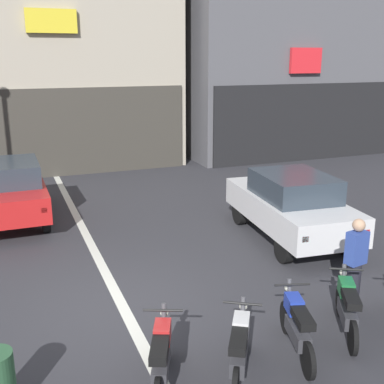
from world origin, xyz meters
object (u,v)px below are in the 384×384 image
Objects in this scene: motorcycle_blue_row_centre at (297,325)px; motorcycle_green_row_right_mid at (347,307)px; car_white_parked_kerbside at (291,204)px; car_red_crossing_near at (9,189)px; motorcycle_white_row_left_mid at (240,348)px; motorcycle_red_row_leftmost at (161,356)px; person_by_motorcycles at (355,264)px.

motorcycle_blue_row_centre is 1.07m from motorcycle_green_row_right_mid.
car_white_parked_kerbside is at bearing 70.04° from motorcycle_green_row_right_mid.
car_red_crossing_near is 2.74× the size of motorcycle_green_row_right_mid.
motorcycle_blue_row_centre is at bearing -170.23° from motorcycle_green_row_right_mid.
motorcycle_white_row_left_mid is 1.07m from motorcycle_blue_row_centre.
motorcycle_red_row_leftmost is at bearing 169.01° from motorcycle_white_row_left_mid.
car_red_crossing_near is at bearing 126.78° from person_by_motorcycles.
car_red_crossing_near reaches higher than motorcycle_white_row_left_mid.
car_white_parked_kerbside is 2.91× the size of motorcycle_white_row_left_mid.
car_white_parked_kerbside is at bearing -32.02° from car_red_crossing_near.
motorcycle_red_row_leftmost is (1.66, -8.03, -0.43)m from car_red_crossing_near.
car_red_crossing_near reaches higher than motorcycle_blue_row_centre.
motorcycle_white_row_left_mid is at bearing -71.75° from car_red_crossing_near.
car_white_parked_kerbside is 2.71× the size of motorcycle_red_row_leftmost.
person_by_motorcycles reaches higher than car_red_crossing_near.
person_by_motorcycles is (-0.83, -3.34, -0.03)m from car_white_parked_kerbside.
car_white_parked_kerbside reaches higher than motorcycle_white_row_left_mid.
car_white_parked_kerbside reaches higher than motorcycle_blue_row_centre.
motorcycle_red_row_leftmost is 0.94× the size of person_by_motorcycles.
motorcycle_white_row_left_mid is at bearing -129.27° from car_white_parked_kerbside.
motorcycle_red_row_leftmost and motorcycle_white_row_left_mid have the same top height.
car_white_parked_kerbside is (6.26, -3.91, 0.00)m from car_red_crossing_near.
motorcycle_red_row_leftmost is 1.08m from motorcycle_white_row_left_mid.
car_red_crossing_near reaches higher than motorcycle_red_row_leftmost.
motorcycle_white_row_left_mid is (-3.54, -4.33, -0.43)m from car_white_parked_kerbside.
person_by_motorcycles reaches higher than motorcycle_red_row_leftmost.
motorcycle_green_row_right_mid is (4.83, -7.85, -0.43)m from car_red_crossing_near.
car_red_crossing_near is 9.22m from motorcycle_green_row_right_mid.
car_red_crossing_near is 8.88m from motorcycle_blue_row_centre.
car_red_crossing_near is at bearing 147.98° from car_white_parked_kerbside.
motorcycle_blue_row_centre is at bearing 0.14° from motorcycle_red_row_leftmost.
car_red_crossing_near is at bearing 101.68° from motorcycle_red_row_leftmost.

